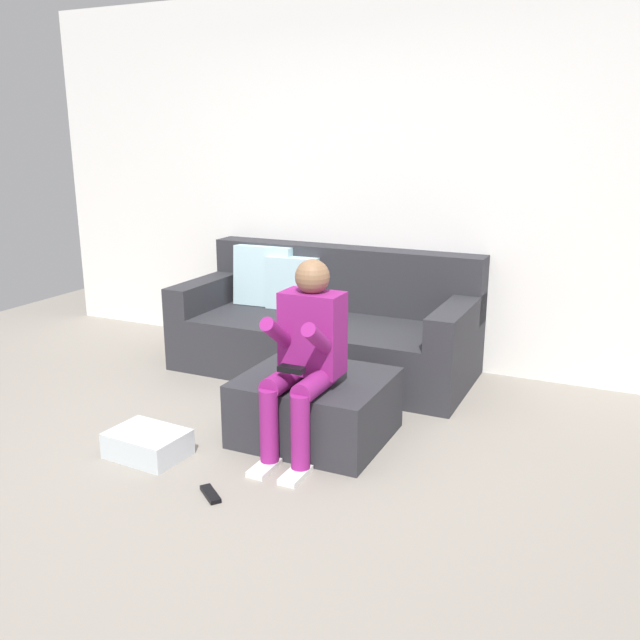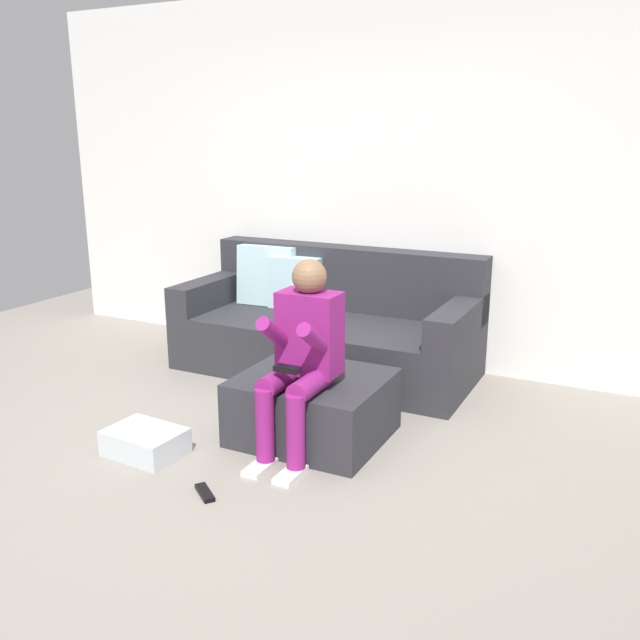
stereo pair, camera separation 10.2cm
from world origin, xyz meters
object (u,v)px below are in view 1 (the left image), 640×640
(couch_sectional, at_px, (326,326))
(storage_bin, at_px, (148,444))
(ottoman, at_px, (316,407))
(person_seated, at_px, (305,350))
(remote_near_ottoman, at_px, (210,494))

(couch_sectional, relative_size, storage_bin, 5.25)
(ottoman, bearing_deg, person_seated, -81.85)
(storage_bin, xyz_separation_m, remote_near_ottoman, (0.55, -0.22, -0.06))
(ottoman, distance_m, storage_bin, 0.96)
(couch_sectional, relative_size, remote_near_ottoman, 12.44)
(person_seated, bearing_deg, ottoman, 98.15)
(couch_sectional, xyz_separation_m, storage_bin, (-0.27, -1.74, -0.25))
(ottoman, height_order, person_seated, person_seated)
(person_seated, distance_m, remote_near_ottoman, 0.89)
(ottoman, height_order, remote_near_ottoman, ottoman)
(storage_bin, height_order, remote_near_ottoman, storage_bin)
(couch_sectional, bearing_deg, remote_near_ottoman, -81.79)
(couch_sectional, relative_size, ottoman, 2.65)
(couch_sectional, bearing_deg, storage_bin, -98.82)
(person_seated, xyz_separation_m, remote_near_ottoman, (-0.20, -0.65, -0.58))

